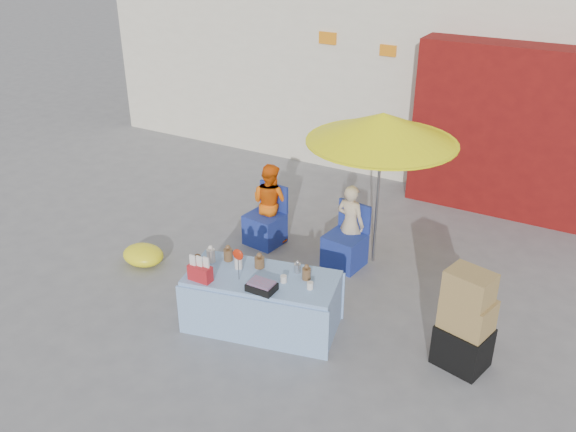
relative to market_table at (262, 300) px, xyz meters
The scene contains 9 objects.
ground 0.57m from the market_table, 145.38° to the left, with size 80.00×80.00×0.00m, color slate.
market_table is the anchor object (origin of this frame).
chair_left 1.97m from the market_table, 120.36° to the left, with size 0.54×0.53×0.85m.
chair_right 1.72m from the market_table, 81.49° to the left, with size 0.54×0.53×0.85m.
vendor_orange 2.10m from the market_table, 118.54° to the left, with size 0.57×0.44×1.16m, color orange.
vendor_beige 1.86m from the market_table, 82.17° to the left, with size 0.41×0.27×1.11m, color beige.
umbrella 2.58m from the market_table, 74.45° to the left, with size 1.90×1.90×2.09m.
box_stack 2.22m from the market_table, 11.88° to the left, with size 0.60×0.53×1.13m.
tarp_bundle 2.17m from the market_table, 169.89° to the left, with size 0.59×0.47×0.26m, color #FFF31A.
Camera 1 is at (3.46, -5.10, 4.28)m, focal length 38.00 mm.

